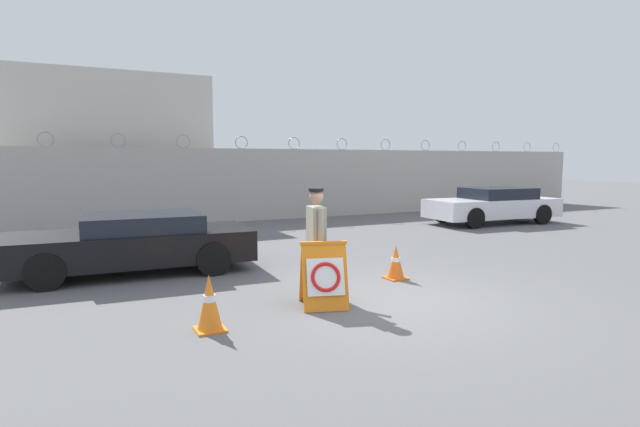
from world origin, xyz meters
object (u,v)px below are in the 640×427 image
object	(u,v)px
barricade_sign	(324,275)
security_guard	(316,237)
parked_car_front_coupe	(134,242)
traffic_cone_mid	(209,303)
traffic_cone_near	(396,262)
parked_car_far_side	(493,205)

from	to	relation	value
barricade_sign	security_guard	bearing A→B (deg)	94.06
parked_car_front_coupe	security_guard	bearing A→B (deg)	130.05
traffic_cone_mid	parked_car_front_coupe	distance (m)	4.06
parked_car_front_coupe	traffic_cone_near	bearing A→B (deg)	150.63
barricade_sign	parked_car_front_coupe	size ratio (longest dim) A/B	0.21
traffic_cone_mid	traffic_cone_near	bearing A→B (deg)	18.57
security_guard	parked_car_front_coupe	xyz separation A→B (m)	(-2.44, 3.23, -0.39)
barricade_sign	parked_car_front_coupe	xyz separation A→B (m)	(-2.32, 3.73, 0.11)
security_guard	traffic_cone_mid	world-z (taller)	security_guard
traffic_cone_near	parked_car_far_side	distance (m)	9.51
traffic_cone_near	parked_car_far_side	size ratio (longest dim) A/B	0.13
barricade_sign	traffic_cone_near	distance (m)	2.25
barricade_sign	traffic_cone_mid	size ratio (longest dim) A/B	1.34
parked_car_front_coupe	traffic_cone_mid	bearing A→B (deg)	100.03
traffic_cone_mid	parked_car_far_side	size ratio (longest dim) A/B	0.16
barricade_sign	traffic_cone_near	xyz separation A→B (m)	(2.01, 0.99, -0.18)
security_guard	parked_car_far_side	distance (m)	11.36
traffic_cone_near	traffic_cone_mid	xyz separation A→B (m)	(-3.83, -1.29, 0.06)
barricade_sign	parked_car_far_side	size ratio (longest dim) A/B	0.21
barricade_sign	security_guard	world-z (taller)	security_guard
security_guard	parked_car_front_coupe	world-z (taller)	security_guard
security_guard	parked_car_far_side	size ratio (longest dim) A/B	0.37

